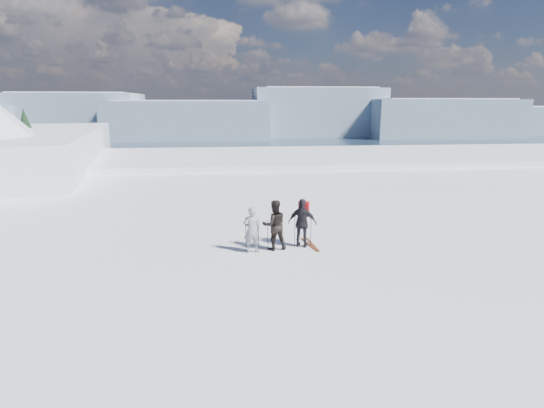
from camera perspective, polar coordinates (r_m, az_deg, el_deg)
The scene contains 8 objects.
lake_basin at distance 43.55m, azimuth -0.68°, elevation -2.52°, with size 820.00×820.00×71.62m.
far_mountain_range at distance 467.86m, azimuth -2.26°, elevation 11.76°, with size 770.00×110.00×53.00m.
skier_grey at distance 15.62m, azimuth -2.75°, elevation -3.49°, with size 0.63×0.41×1.73m, color gray.
skier_dark at distance 15.90m, azimuth 0.31°, elevation -2.83°, with size 0.93×0.72×1.91m, color black.
skier_pack at distance 16.23m, azimuth 4.11°, elevation -2.57°, with size 1.11×0.46×1.89m, color black.
backpack at distance 16.18m, azimuth 4.36°, elevation 1.86°, with size 0.40×0.23×0.58m, color red.
ski_poles at distance 15.90m, azimuth 0.59°, elevation -4.07°, with size 2.53×0.46×1.37m.
skis_loose at distance 16.74m, azimuth 5.22°, elevation -5.43°, with size 0.46×1.70×0.03m.
Camera 1 is at (-4.12, -11.69, 5.38)m, focal length 28.00 mm.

